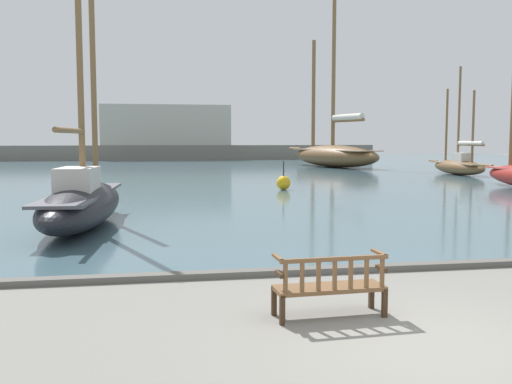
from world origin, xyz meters
TOP-DOWN VIEW (x-y plane):
  - ground_plane at (0.00, 0.00)m, footprint 160.00×160.00m
  - harbor_water at (0.00, 44.00)m, footprint 100.00×80.00m
  - quay_edge_kerb at (0.00, 3.85)m, footprint 40.00×0.30m
  - park_bench at (-0.88, 1.24)m, footprint 1.63×0.60m
  - sailboat_outer_port at (12.04, 41.64)m, footprint 6.63×13.36m
  - sailboat_mid_starboard at (-5.41, 10.08)m, footprint 2.28×7.70m
  - sailboat_mid_port at (17.29, 29.93)m, footprint 1.71×7.60m
  - channel_buoy at (2.75, 20.53)m, footprint 0.69×0.69m
  - far_breakwater at (-0.90, 61.10)m, footprint 45.50×2.40m

SIDE VIEW (x-z plane):
  - ground_plane at x=0.00m, z-range 0.00..0.00m
  - harbor_water at x=0.00m, z-range 0.00..0.08m
  - quay_edge_kerb at x=0.00m, z-range 0.00..0.12m
  - channel_buoy at x=2.75m, z-range -0.26..1.12m
  - park_bench at x=-0.88m, z-range 0.01..0.93m
  - sailboat_mid_port at x=17.29m, z-range -2.92..4.50m
  - sailboat_mid_starboard at x=-5.41m, z-range -3.43..5.13m
  - sailboat_outer_port at x=12.04m, z-range -5.93..8.56m
  - far_breakwater at x=-0.90m, z-range -0.99..5.50m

